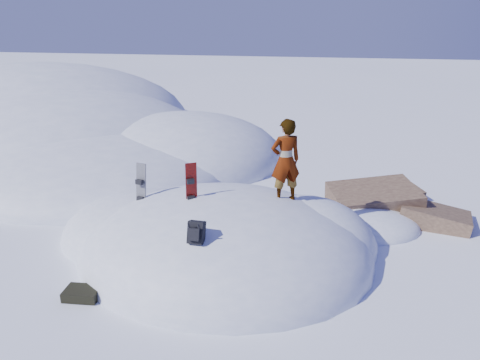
% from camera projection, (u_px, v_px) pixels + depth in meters
% --- Properties ---
extents(ground, '(120.00, 120.00, 0.00)m').
position_uv_depth(ground, '(224.00, 255.00, 11.18)').
color(ground, white).
rests_on(ground, ground).
extents(snow_mound, '(8.00, 6.00, 3.00)m').
position_uv_depth(snow_mound, '(220.00, 250.00, 11.43)').
color(snow_mound, white).
rests_on(snow_mound, ground).
extents(snow_ridge, '(21.50, 18.50, 6.40)m').
position_uv_depth(snow_ridge, '(62.00, 136.00, 22.32)').
color(snow_ridge, white).
rests_on(snow_ridge, ground).
extents(rock_outcrop, '(4.68, 4.41, 1.68)m').
position_uv_depth(rock_outcrop, '(377.00, 218.00, 13.22)').
color(rock_outcrop, brown).
rests_on(rock_outcrop, ground).
extents(snowboard_red, '(0.26, 0.24, 1.39)m').
position_uv_depth(snowboard_red, '(191.00, 191.00, 10.65)').
color(snowboard_red, '#B30E09').
rests_on(snowboard_red, snow_mound).
extents(snowboard_dark, '(0.31, 0.26, 1.45)m').
position_uv_depth(snowboard_dark, '(141.00, 192.00, 11.44)').
color(snowboard_dark, black).
rests_on(snowboard_dark, snow_mound).
extents(backpack, '(0.33, 0.39, 0.52)m').
position_uv_depth(backpack, '(196.00, 232.00, 9.11)').
color(backpack, black).
rests_on(backpack, snow_mound).
extents(gear_pile, '(0.92, 0.70, 0.25)m').
position_uv_depth(gear_pile, '(86.00, 292.00, 9.44)').
color(gear_pile, black).
rests_on(gear_pile, ground).
extents(person, '(0.85, 0.76, 1.97)m').
position_uv_depth(person, '(286.00, 161.00, 10.74)').
color(person, slate).
rests_on(person, snow_mound).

